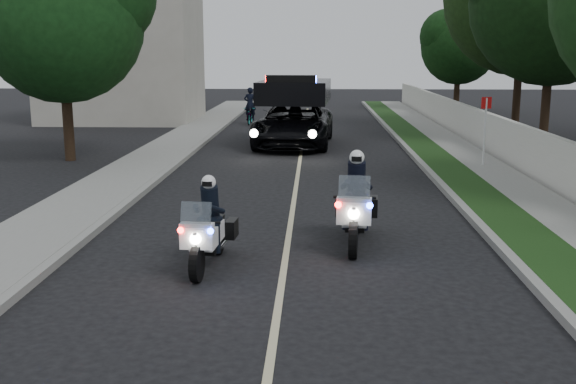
{
  "coord_description": "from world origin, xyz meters",
  "views": [
    {
      "loc": [
        0.53,
        -10.73,
        3.74
      ],
      "look_at": [
        -0.0,
        2.39,
        1.0
      ],
      "focal_mm": 41.81,
      "sensor_mm": 36.0,
      "label": 1
    }
  ],
  "objects": [
    {
      "name": "ground",
      "position": [
        0.0,
        0.0,
        0.0
      ],
      "size": [
        120.0,
        120.0,
        0.0
      ],
      "primitive_type": "plane",
      "color": "black",
      "rests_on": "ground"
    },
    {
      "name": "curb_right",
      "position": [
        4.1,
        10.0,
        0.07
      ],
      "size": [
        0.2,
        60.0,
        0.15
      ],
      "primitive_type": "cube",
      "color": "gray",
      "rests_on": "ground"
    },
    {
      "name": "grass_verge",
      "position": [
        4.8,
        10.0,
        0.08
      ],
      "size": [
        1.2,
        60.0,
        0.16
      ],
      "primitive_type": "cube",
      "color": "#193814",
      "rests_on": "ground"
    },
    {
      "name": "sidewalk_right",
      "position": [
        6.1,
        10.0,
        0.08
      ],
      "size": [
        1.4,
        60.0,
        0.16
      ],
      "primitive_type": "cube",
      "color": "gray",
      "rests_on": "ground"
    },
    {
      "name": "property_wall",
      "position": [
        7.1,
        10.0,
        0.75
      ],
      "size": [
        0.22,
        60.0,
        1.5
      ],
      "primitive_type": "cube",
      "color": "beige",
      "rests_on": "ground"
    },
    {
      "name": "curb_left",
      "position": [
        -4.1,
        10.0,
        0.07
      ],
      "size": [
        0.2,
        60.0,
        0.15
      ],
      "primitive_type": "cube",
      "color": "gray",
      "rests_on": "ground"
    },
    {
      "name": "sidewalk_left",
      "position": [
        -5.2,
        10.0,
        0.08
      ],
      "size": [
        2.0,
        60.0,
        0.16
      ],
      "primitive_type": "cube",
      "color": "gray",
      "rests_on": "ground"
    },
    {
      "name": "building_far",
      "position": [
        -10.0,
        26.0,
        3.5
      ],
      "size": [
        8.0,
        6.0,
        7.0
      ],
      "primitive_type": "cube",
      "color": "#A8A396",
      "rests_on": "ground"
    },
    {
      "name": "lane_marking",
      "position": [
        0.0,
        10.0,
        0.0
      ],
      "size": [
        0.12,
        50.0,
        0.01
      ],
      "primitive_type": "cube",
      "color": "#BFB78C",
      "rests_on": "ground"
    },
    {
      "name": "police_moto_left",
      "position": [
        -1.34,
        0.63,
        0.0
      ],
      "size": [
        0.82,
        1.97,
        1.64
      ],
      "primitive_type": null,
      "rotation": [
        0.0,
        0.0,
        -0.08
      ],
      "color": "white",
      "rests_on": "ground"
    },
    {
      "name": "police_moto_right",
      "position": [
        1.34,
        2.16,
        0.0
      ],
      "size": [
        0.98,
        2.27,
        1.88
      ],
      "primitive_type": null,
      "rotation": [
        0.0,
        0.0,
        -0.09
      ],
      "color": "silver",
      "rests_on": "ground"
    },
    {
      "name": "police_suv",
      "position": [
        -0.33,
        16.53,
        0.0
      ],
      "size": [
        3.35,
        6.53,
        3.09
      ],
      "primitive_type": "imported",
      "rotation": [
        0.0,
        0.0,
        -0.06
      ],
      "color": "black",
      "rests_on": "ground"
    },
    {
      "name": "bicycle",
      "position": [
        -2.93,
        24.77,
        0.0
      ],
      "size": [
        0.63,
        1.73,
        0.9
      ],
      "primitive_type": "imported",
      "rotation": [
        0.0,
        0.0,
        -0.02
      ],
      "color": "black",
      "rests_on": "ground"
    },
    {
      "name": "cyclist",
      "position": [
        -2.93,
        24.77,
        0.0
      ],
      "size": [
        0.67,
        0.49,
        1.74
      ],
      "primitive_type": "imported",
      "rotation": [
        0.0,
        0.0,
        3.26
      ],
      "color": "black",
      "rests_on": "ground"
    },
    {
      "name": "sign_post",
      "position": [
        6.0,
        11.05,
        0.0
      ],
      "size": [
        0.49,
        0.49,
        2.42
      ],
      "primitive_type": null,
      "rotation": [
        0.0,
        0.0,
        0.35
      ],
      "color": "#B90D1A",
      "rests_on": "ground"
    },
    {
      "name": "tree_right_c",
      "position": [
        9.97,
        17.3,
        0.0
      ],
      "size": [
        6.94,
        6.94,
        11.04
      ],
      "primitive_type": null,
      "rotation": [
        0.0,
        0.0,
        -0.05
      ],
      "color": "black",
      "rests_on": "ground"
    },
    {
      "name": "tree_right_d",
      "position": [
        10.07,
        21.69,
        0.0
      ],
      "size": [
        7.73,
        7.73,
        12.24
      ],
      "primitive_type": null,
      "rotation": [
        0.0,
        0.0,
        0.05
      ],
      "color": "#1B3812",
      "rests_on": "ground"
    },
    {
      "name": "tree_right_e",
      "position": [
        9.53,
        32.8,
        0.0
      ],
      "size": [
        5.12,
        5.12,
        8.02
      ],
      "primitive_type": null,
      "rotation": [
        0.0,
        0.0,
        -0.07
      ],
      "color": "black",
      "rests_on": "ground"
    },
    {
      "name": "tree_left_near",
      "position": [
        -8.11,
        12.35,
        0.0
      ],
      "size": [
        7.04,
        7.04,
        9.31
      ],
      "primitive_type": null,
      "rotation": [
        0.0,
        0.0,
        0.31
      ],
      "color": "#133A14",
      "rests_on": "ground"
    },
    {
      "name": "tree_left_far",
      "position": [
        -9.57,
        30.47,
        0.0
      ],
      "size": [
        7.25,
        7.25,
        9.2
      ],
      "primitive_type": null,
      "rotation": [
        0.0,
        0.0,
        0.4
      ],
      "color": "black",
      "rests_on": "ground"
    }
  ]
}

